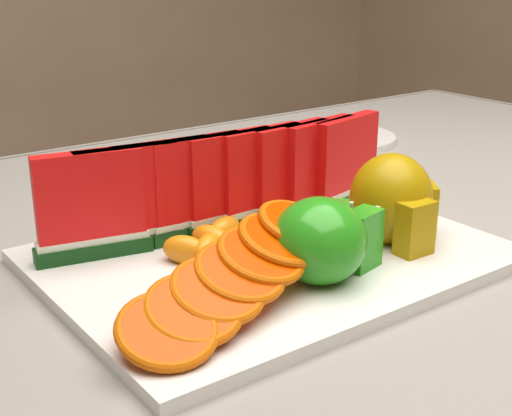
% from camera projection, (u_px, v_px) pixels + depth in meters
% --- Properties ---
extents(table, '(1.40, 0.90, 0.75)m').
position_uv_depth(table, '(324.00, 337.00, 0.74)').
color(table, '#49311E').
rests_on(table, ground).
extents(tablecloth, '(1.53, 1.03, 0.20)m').
position_uv_depth(tablecloth, '(326.00, 282.00, 0.72)').
color(tablecloth, gray).
rests_on(tablecloth, table).
extents(platter, '(0.40, 0.30, 0.01)m').
position_uv_depth(platter, '(270.00, 257.00, 0.66)').
color(platter, silver).
rests_on(platter, tablecloth).
extents(apple_cluster, '(0.12, 0.10, 0.07)m').
position_uv_depth(apple_cluster, '(324.00, 240.00, 0.60)').
color(apple_cluster, '#22850F').
rests_on(apple_cluster, platter).
extents(pear_cluster, '(0.10, 0.10, 0.09)m').
position_uv_depth(pear_cluster, '(394.00, 201.00, 0.67)').
color(pear_cluster, '#B59A18').
rests_on(pear_cluster, platter).
extents(side_plate, '(0.24, 0.24, 0.01)m').
position_uv_depth(side_plate, '(337.00, 138.00, 1.10)').
color(side_plate, silver).
rests_on(side_plate, tablecloth).
extents(watermelon_row, '(0.39, 0.07, 0.10)m').
position_uv_depth(watermelon_row, '(231.00, 184.00, 0.70)').
color(watermelon_row, '#09410C').
rests_on(watermelon_row, platter).
extents(orange_fan_front, '(0.25, 0.14, 0.06)m').
position_uv_depth(orange_fan_front, '(240.00, 272.00, 0.54)').
color(orange_fan_front, '#C84E0F').
rests_on(orange_fan_front, platter).
extents(orange_fan_back, '(0.38, 0.10, 0.05)m').
position_uv_depth(orange_fan_back, '(238.00, 188.00, 0.76)').
color(orange_fan_back, '#C84E0F').
rests_on(orange_fan_back, platter).
extents(tangerine_segments, '(0.19, 0.08, 0.03)m').
position_uv_depth(tangerine_segments, '(252.00, 233.00, 0.67)').
color(tangerine_segments, '#EC4815').
rests_on(tangerine_segments, platter).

